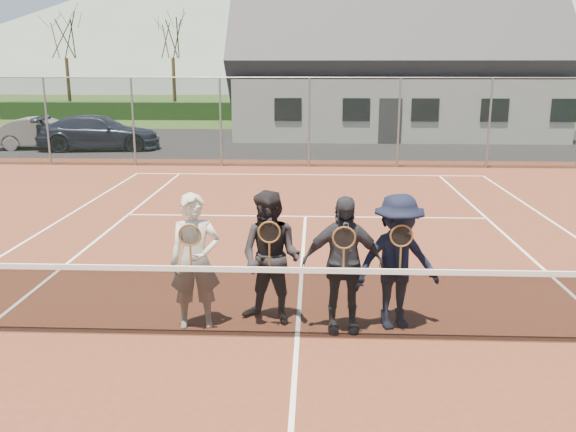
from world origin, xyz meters
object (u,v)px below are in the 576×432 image
Objects in this scene: tennis_net at (297,300)px; clubhouse at (393,53)px; car_c at (99,133)px; player_c at (342,264)px; player_b at (271,258)px; player_d at (397,262)px; car_b at (44,133)px; player_a at (195,261)px.

clubhouse reaches higher than tennis_net.
player_c is at bearing -159.07° from car_c.
car_c is 0.42× the size of tennis_net.
player_c is at bearing -98.24° from clubhouse.
car_c is at bearing 118.16° from player_c.
player_d is at bearing -3.35° from player_b.
car_b is 19.97m from player_a.
player_b is 1.65m from player_d.
player_c is at bearing -0.93° from player_a.
player_b is (8.29, -17.02, 0.21)m from car_c.
player_b is at bearing -157.00° from car_b.
player_d is (1.28, 0.41, 0.38)m from tennis_net.
clubhouse is at bearing -76.27° from car_b.
tennis_net is 0.73m from player_b.
player_c and player_d have the same top height.
player_a is (9.71, -17.44, 0.27)m from car_b.
car_c is at bearing 113.04° from player_a.
player_b is 0.96m from player_c.
tennis_net is 0.74m from player_c.
player_a is 0.99m from player_b.
player_a is (7.32, -17.21, 0.21)m from car_c.
player_a is at bearing -164.20° from car_c.
player_b is at bearing 176.65° from player_d.
tennis_net is at bearing -160.95° from car_c.
clubhouse is at bearing 81.76° from player_c.
tennis_net is at bearing -162.29° from player_d.
player_a reaches higher than tennis_net.
player_c is (-3.43, -23.71, -3.07)m from clubhouse.
tennis_net is (8.66, -17.53, -0.17)m from car_c.
player_b is at bearing -161.26° from car_c.
tennis_net is 0.75× the size of clubhouse.
player_b and player_d have the same top height.
player_d is (12.33, -17.36, 0.27)m from car_b.
car_c is 2.71× the size of player_b.
player_a is at bearing -178.11° from player_d.
car_b is 20.99m from player_c.
player_b is 1.00× the size of player_d.
player_b is at bearing -100.53° from clubhouse.
car_c is 2.71× the size of player_c.
car_b is 2.19× the size of player_d.
player_c is (9.23, -17.24, 0.21)m from car_c.
clubhouse is 8.67× the size of player_c.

